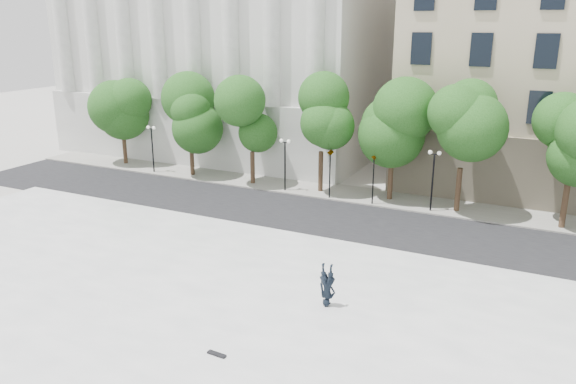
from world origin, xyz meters
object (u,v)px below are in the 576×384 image
traffic_light_east (374,154)px  person_lying (327,300)px  skateboard (217,354)px  traffic_light_west (330,149)px

traffic_light_east → person_lying: size_ratio=2.13×
person_lying → skateboard: 5.86m
traffic_light_west → traffic_light_east: 3.28m
skateboard → person_lying: bearing=70.3°
person_lying → skateboard: person_lying is taller
traffic_light_east → skateboard: traffic_light_east is taller
traffic_light_west → person_lying: 17.35m
traffic_light_west → person_lying: (6.29, -15.87, -3.06)m
traffic_light_east → skateboard: (0.74, -21.27, -3.24)m
skateboard → traffic_light_west: bearing=103.9°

